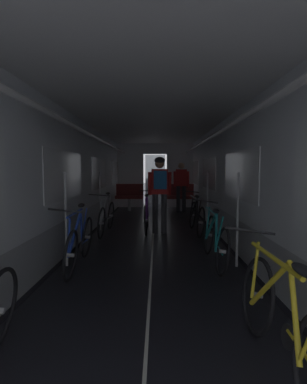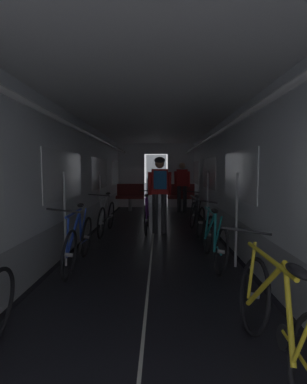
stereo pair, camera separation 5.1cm
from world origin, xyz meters
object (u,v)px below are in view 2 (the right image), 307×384
object	(u,v)px
bicycle_blue	(79,242)
bicycle_yellow	(278,320)
person_standing_near_bench	(182,184)
bicycle_teal	(214,239)
bench_seat_far_left	(130,195)
bicycle_black	(196,216)
bench_seat_far_right	(181,195)
bicycle_purple_in_aisle	(147,215)
bicycle_silver	(106,217)
person_cyclist_aisle	(160,186)

from	to	relation	value
bicycle_blue	bicycle_yellow	world-z (taller)	bicycle_yellow
bicycle_blue	person_standing_near_bench	size ratio (longest dim) A/B	1.00
bicycle_yellow	bicycle_teal	bearing A→B (deg)	90.14
bench_seat_far_left	bicycle_yellow	bearing A→B (deg)	-77.16
bicycle_black	bench_seat_far_right	bearing A→B (deg)	91.25
bench_seat_far_left	bicycle_yellow	xyz separation A→B (m)	(1.88, -8.24, -0.19)
bicycle_blue	bicycle_purple_in_aisle	size ratio (longest dim) A/B	1.00
bicycle_silver	bicycle_teal	bearing A→B (deg)	-45.92
bicycle_blue	bench_seat_far_right	bearing A→B (deg)	72.03
bicycle_purple_in_aisle	person_standing_near_bench	bearing A→B (deg)	70.88
person_cyclist_aisle	person_standing_near_bench	distance (m)	3.43
bicycle_silver	person_cyclist_aisle	world-z (taller)	person_cyclist_aisle
bicycle_black	bicycle_purple_in_aisle	xyz separation A→B (m)	(-1.14, 0.20, 0.00)
bench_seat_far_left	bicycle_yellow	world-z (taller)	bicycle_yellow
bench_seat_far_left	bench_seat_far_right	xyz separation A→B (m)	(1.80, 0.00, 0.00)
person_standing_near_bench	bicycle_purple_in_aisle	bearing A→B (deg)	-109.12
bench_seat_far_right	person_standing_near_bench	world-z (taller)	person_standing_near_bench
bench_seat_far_left	bicycle_silver	xyz separation A→B (m)	(-0.16, -3.75, -0.18)
bench_seat_far_right	bicycle_yellow	size ratio (longest dim) A/B	0.58
bench_seat_far_right	bicycle_yellow	world-z (taller)	bicycle_yellow
bicycle_silver	bicycle_purple_in_aisle	world-z (taller)	bicycle_silver
bicycle_black	person_standing_near_bench	xyz separation A→B (m)	(-0.08, 3.28, 0.59)
bicycle_blue	bicycle_silver	bearing A→B (deg)	90.09
bicycle_purple_in_aisle	bench_seat_far_right	bearing A→B (deg)	72.87
person_cyclist_aisle	person_standing_near_bench	xyz separation A→B (m)	(0.76, 3.34, -0.10)
bicycle_teal	person_standing_near_bench	size ratio (longest dim) A/B	1.00
bench_seat_far_right	bicycle_teal	size ratio (longest dim) A/B	0.58
bicycle_purple_in_aisle	bicycle_yellow	bearing A→B (deg)	-76.58
bicycle_silver	bicycle_purple_in_aisle	distance (m)	0.94
bicycle_yellow	bench_seat_far_right	bearing A→B (deg)	90.54
bicycle_teal	bicycle_yellow	xyz separation A→B (m)	(0.01, -2.39, -0.00)
bicycle_blue	person_standing_near_bench	distance (m)	6.01
bicycle_silver	person_cyclist_aisle	size ratio (longest dim) A/B	0.98
bicycle_blue	bicycle_black	bearing A→B (deg)	49.39
bicycle_silver	bicycle_blue	bearing A→B (deg)	-89.91
bench_seat_far_left	bicycle_blue	distance (m)	6.03
bicycle_yellow	bicycle_blue	bearing A→B (deg)	132.64
bench_seat_far_left	bench_seat_far_right	distance (m)	1.80
bench_seat_far_left	bicycle_black	world-z (taller)	same
bench_seat_far_left	bicycle_teal	world-z (taller)	same
bicycle_teal	bicycle_silver	xyz separation A→B (m)	(-2.03, 2.10, 0.00)
bench_seat_far_right	person_cyclist_aisle	xyz separation A→B (m)	(-0.76, -3.72, 0.50)
bicycle_teal	bicycle_yellow	bearing A→B (deg)	-89.86
bicycle_blue	bicycle_silver	distance (m)	2.28
bench_seat_far_right	bicycle_yellow	xyz separation A→B (m)	(0.08, -8.24, -0.19)
bench_seat_far_left	person_cyclist_aisle	distance (m)	3.89
bench_seat_far_left	bicycle_black	distance (m)	4.11
bicycle_teal	bicycle_purple_in_aisle	distance (m)	2.65
person_cyclist_aisle	bicycle_purple_in_aisle	size ratio (longest dim) A/B	1.02
bench_seat_far_left	bicycle_purple_in_aisle	distance (m)	3.53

